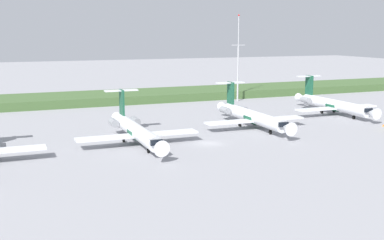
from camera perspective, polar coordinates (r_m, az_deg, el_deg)
ground_plane at (r=118.47m, az=-3.85°, el=0.29°), size 500.00×500.00×0.00m
grass_berm at (r=148.98m, az=-7.71°, el=2.75°), size 320.00×20.00×2.42m
regional_jet_second at (r=91.01m, az=-6.66°, el=-1.18°), size 22.81×31.00×9.00m
regional_jet_third at (r=106.45m, az=7.03°, el=0.48°), size 22.81×31.00×9.00m
regional_jet_fourth at (r=127.97m, az=16.27°, el=1.80°), size 22.81×31.00×9.00m
antenna_mast at (r=146.06m, az=5.45°, el=6.37°), size 4.40×0.50×25.73m
safety_cone_front_marker at (r=115.07m, az=21.61°, el=-0.58°), size 0.44×0.44×0.55m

